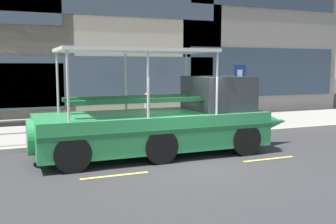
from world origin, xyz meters
The scene contains 9 objects.
ground_plane centered at (0.00, 0.00, 0.00)m, with size 120.00×120.00×0.00m, color #333335.
sidewalk centered at (0.00, 5.60, 0.09)m, with size 32.00×4.80×0.18m, color #99968E.
curb_edge centered at (0.00, 3.11, 0.09)m, with size 32.00×0.18×0.18m, color #B2ADA3.
lane_centreline centered at (0.00, -0.66, 0.00)m, with size 25.80×0.12×0.01m.
curb_guardrail centered at (-0.61, 3.45, 0.77)m, with size 10.61×0.09×0.89m.
parking_sign centered at (4.24, 3.98, 2.00)m, with size 0.60×0.12×2.68m.
duck_tour_boat centered at (-0.15, 1.22, 1.06)m, with size 8.96×2.62×3.34m.
pedestrian_near_bow centered at (2.34, 4.62, 1.19)m, with size 0.34×0.39×1.67m.
pedestrian_mid_left centered at (0.14, 4.05, 1.15)m, with size 0.22×0.46×1.62m.
Camera 1 is at (-4.87, -10.32, 2.82)m, focal length 41.98 mm.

